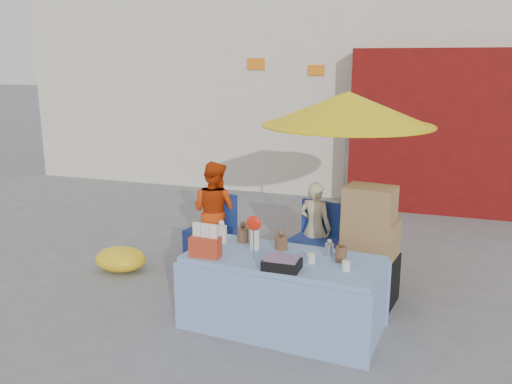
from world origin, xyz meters
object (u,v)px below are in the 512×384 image
(umbrella, at_px, (348,109))
(market_table, at_px, (282,291))
(chair_right, at_px, (312,255))
(vendor_beige, at_px, (315,228))
(box_stack, at_px, (369,250))
(chair_left, at_px, (211,244))
(vendor_orange, at_px, (214,212))

(umbrella, bearing_deg, market_table, -100.55)
(chair_right, xyz_separation_m, umbrella, (0.30, 0.28, 1.64))
(chair_right, relative_size, vendor_beige, 0.78)
(box_stack, bearing_deg, market_table, -130.03)
(market_table, bearing_deg, box_stack, 54.96)
(vendor_beige, bearing_deg, market_table, 104.32)
(chair_left, distance_m, umbrella, 2.27)
(market_table, bearing_deg, umbrella, 84.44)
(chair_right, height_order, umbrella, umbrella)
(market_table, bearing_deg, vendor_beige, 95.38)
(market_table, xyz_separation_m, umbrella, (0.29, 1.56, 1.54))
(vendor_beige, bearing_deg, chair_right, 105.55)
(vendor_orange, relative_size, box_stack, 1.02)
(vendor_orange, xyz_separation_m, umbrella, (1.55, 0.15, 1.27))
(chair_right, bearing_deg, umbrella, 57.80)
(vendor_orange, bearing_deg, market_table, 145.72)
(chair_left, height_order, box_stack, box_stack)
(market_table, distance_m, vendor_orange, 1.91)
(vendor_orange, bearing_deg, box_stack, 176.87)
(chair_right, bearing_deg, vendor_orange, -172.20)
(vendor_beige, xyz_separation_m, umbrella, (0.30, 0.15, 1.35))
(chair_left, distance_m, vendor_orange, 0.39)
(umbrella, bearing_deg, box_stack, -62.26)
(market_table, relative_size, vendor_orange, 1.50)
(market_table, height_order, chair_left, market_table)
(box_stack, bearing_deg, chair_left, 166.61)
(umbrella, height_order, box_stack, umbrella)
(vendor_orange, bearing_deg, umbrella, -160.54)
(box_stack, bearing_deg, chair_right, 146.16)
(chair_left, height_order, vendor_beige, vendor_beige)
(umbrella, distance_m, box_stack, 1.58)
(vendor_orange, bearing_deg, chair_right, -172.20)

